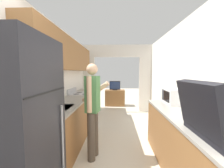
% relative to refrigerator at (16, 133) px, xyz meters
% --- Properties ---
extents(wall_left, '(0.38, 6.95, 2.50)m').
position_rel_refrigerator_xyz_m(wall_left, '(-0.29, 1.44, 0.60)').
color(wall_left, white).
rests_on(wall_left, ground_plane).
extents(wall_right, '(0.06, 6.95, 2.50)m').
position_rel_refrigerator_xyz_m(wall_right, '(2.27, 1.04, 0.34)').
color(wall_right, white).
rests_on(wall_right, ground_plane).
extents(wall_far_with_doorway, '(2.97, 0.06, 2.50)m').
position_rel_refrigerator_xyz_m(wall_far_with_doorway, '(0.95, 3.94, 0.53)').
color(wall_far_with_doorway, white).
rests_on(wall_far_with_doorway, ground_plane).
extents(counter_left, '(0.62, 3.28, 0.90)m').
position_rel_refrigerator_xyz_m(counter_left, '(-0.03, 1.84, -0.46)').
color(counter_left, brown).
rests_on(counter_left, ground_plane).
extents(counter_right, '(0.62, 2.15, 0.90)m').
position_rel_refrigerator_xyz_m(counter_right, '(1.94, 0.65, -0.46)').
color(counter_right, brown).
rests_on(counter_right, ground_plane).
extents(refrigerator, '(0.70, 0.72, 1.82)m').
position_rel_refrigerator_xyz_m(refrigerator, '(0.00, 0.00, 0.00)').
color(refrigerator, black).
rests_on(refrigerator, ground_plane).
extents(range_oven, '(0.66, 0.73, 1.04)m').
position_rel_refrigerator_xyz_m(range_oven, '(-0.03, 2.58, -0.46)').
color(range_oven, '#B7B7BC').
rests_on(range_oven, ground_plane).
extents(person, '(0.53, 0.42, 1.63)m').
position_rel_refrigerator_xyz_m(person, '(0.55, 1.05, -0.03)').
color(person, '#4C4238').
rests_on(person, ground_plane).
extents(suitcase, '(0.56, 0.62, 0.52)m').
position_rel_refrigerator_xyz_m(suitcase, '(1.86, 0.01, 0.14)').
color(suitcase, black).
rests_on(suitcase, counter_right).
extents(microwave, '(0.34, 0.46, 0.29)m').
position_rel_refrigerator_xyz_m(microwave, '(2.05, 1.39, 0.13)').
color(microwave, white).
rests_on(microwave, counter_right).
extents(tv_cabinet, '(0.86, 0.42, 0.70)m').
position_rel_refrigerator_xyz_m(tv_cabinet, '(0.87, 4.84, -0.56)').
color(tv_cabinet, brown).
rests_on(tv_cabinet, ground_plane).
extents(television, '(0.47, 0.16, 0.40)m').
position_rel_refrigerator_xyz_m(television, '(0.87, 4.80, -0.01)').
color(television, black).
rests_on(television, tv_cabinet).
extents(knife, '(0.13, 0.34, 0.02)m').
position_rel_refrigerator_xyz_m(knife, '(0.04, 3.16, -0.01)').
color(knife, '#B7B7BC').
rests_on(knife, counter_left).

